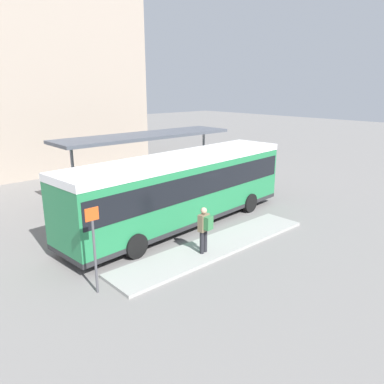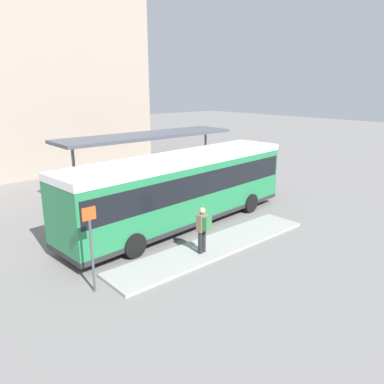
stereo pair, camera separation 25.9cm
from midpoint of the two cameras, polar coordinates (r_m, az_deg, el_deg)
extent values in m
plane|color=slate|center=(17.59, -1.04, -4.98)|extent=(120.00, 120.00, 0.00)
cube|color=#9E9E99|center=(15.20, 3.93, -8.24)|extent=(9.39, 1.80, 0.12)
cube|color=#237A47|center=(17.03, -1.07, 0.73)|extent=(12.07, 3.39, 2.93)
cube|color=white|center=(16.74, -1.09, 5.08)|extent=(12.10, 3.41, 0.30)
cube|color=black|center=(16.95, -1.08, 1.88)|extent=(11.84, 3.40, 1.02)
cube|color=black|center=(21.44, 10.31, 4.59)|extent=(0.26, 2.28, 1.13)
cube|color=#28282B|center=(17.44, -1.05, -3.59)|extent=(12.08, 3.40, 0.20)
cylinder|color=black|center=(20.79, 3.88, -0.30)|extent=(0.99, 0.35, 0.97)
cylinder|color=black|center=(19.40, 9.24, -1.66)|extent=(0.99, 0.35, 0.97)
cylinder|color=black|center=(16.16, -13.47, -5.52)|extent=(0.99, 0.35, 0.97)
cylinder|color=black|center=(14.33, -8.27, -8.05)|extent=(0.99, 0.35, 0.97)
cylinder|color=#232328|center=(14.25, 1.80, -7.71)|extent=(0.17, 0.17, 0.88)
cylinder|color=#232328|center=(14.39, 2.30, -7.46)|extent=(0.17, 0.17, 0.88)
cube|color=#7A664C|center=(14.03, 2.08, -4.69)|extent=(0.47, 0.30, 0.66)
cube|color=#337542|center=(13.89, 2.82, -4.77)|extent=(0.36, 0.26, 0.50)
sphere|color=tan|center=(13.87, 2.10, -2.85)|extent=(0.24, 0.24, 0.24)
torus|color=black|center=(24.35, 10.30, 1.59)|extent=(0.06, 0.74, 0.74)
torus|color=black|center=(24.95, 8.48, 2.02)|extent=(0.06, 0.74, 0.74)
cylinder|color=#287F3D|center=(24.59, 9.40, 2.35)|extent=(0.05, 0.78, 0.04)
cylinder|color=#287F3D|center=(24.72, 9.07, 2.29)|extent=(0.04, 0.04, 0.36)
cube|color=black|center=(24.67, 9.09, 2.70)|extent=(0.07, 0.18, 0.04)
cylinder|color=#287F3D|center=(24.34, 10.15, 2.38)|extent=(0.48, 0.04, 0.03)
torus|color=black|center=(24.81, 8.70, 1.87)|extent=(0.16, 0.69, 0.69)
torus|color=black|center=(25.28, 6.87, 2.20)|extent=(0.16, 0.69, 0.69)
cylinder|color=gold|center=(24.99, 7.79, 2.54)|extent=(0.16, 0.73, 0.04)
cylinder|color=gold|center=(25.09, 7.46, 2.47)|extent=(0.04, 0.04, 0.34)
cube|color=black|center=(25.05, 7.47, 2.85)|extent=(0.10, 0.19, 0.04)
cylinder|color=gold|center=(24.79, 8.54, 2.59)|extent=(0.48, 0.11, 0.03)
torus|color=black|center=(25.54, 7.90, 2.35)|extent=(0.15, 0.73, 0.73)
torus|color=black|center=(26.08, 6.08, 2.69)|extent=(0.15, 0.73, 0.73)
cylinder|color=#2847AD|center=(25.75, 7.00, 3.04)|extent=(0.14, 0.77, 0.04)
cylinder|color=#2847AD|center=(25.86, 6.66, 2.97)|extent=(0.04, 0.04, 0.36)
cube|color=black|center=(25.82, 6.68, 3.36)|extent=(0.09, 0.19, 0.04)
cylinder|color=#2847AD|center=(25.52, 7.74, 3.09)|extent=(0.48, 0.10, 0.03)
cube|color=#4C515B|center=(22.12, -6.43, 8.56)|extent=(10.91, 2.71, 0.18)
cylinder|color=gray|center=(20.18, -17.09, 2.09)|extent=(0.16, 0.16, 3.39)
cylinder|color=gray|center=(25.31, 2.35, 5.46)|extent=(0.16, 0.16, 3.39)
cylinder|color=slate|center=(22.61, 1.74, 0.51)|extent=(0.61, 0.61, 0.55)
sphere|color=#235B28|center=(22.47, 1.75, 1.83)|extent=(0.70, 0.70, 0.70)
cylinder|color=slate|center=(19.34, -7.43, -2.33)|extent=(0.67, 0.67, 0.53)
sphere|color=#235B28|center=(19.17, -7.49, -0.75)|extent=(0.77, 0.77, 0.77)
cylinder|color=#4C4C51|center=(12.02, -14.35, -9.55)|extent=(0.08, 0.08, 2.40)
cube|color=#D84C19|center=(11.50, -14.82, -3.22)|extent=(0.44, 0.03, 0.40)
camera|label=1|loc=(0.13, -89.58, 0.12)|focal=35.00mm
camera|label=2|loc=(0.13, 90.42, -0.12)|focal=35.00mm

